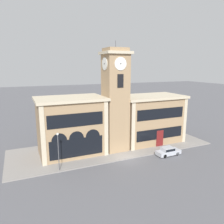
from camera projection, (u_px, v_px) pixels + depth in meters
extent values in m
plane|color=#56565B|center=(127.00, 160.00, 35.93)|extent=(300.00, 300.00, 0.00)
cube|color=gray|center=(113.00, 147.00, 41.36)|extent=(37.13, 12.14, 0.15)
cube|color=#9E7F5B|center=(115.00, 104.00, 38.52)|extent=(3.87, 3.87, 17.06)
cube|color=beige|center=(116.00, 53.00, 36.72)|extent=(4.57, 4.57, 0.45)
cube|color=#9E7F5B|center=(116.00, 50.00, 36.62)|extent=(3.56, 3.56, 0.60)
cylinder|color=#4C4C51|center=(116.00, 44.00, 36.43)|extent=(0.10, 0.10, 1.20)
cylinder|color=silver|center=(121.00, 64.00, 35.31)|extent=(2.13, 0.10, 2.13)
cylinder|color=black|center=(121.00, 64.00, 35.25)|extent=(0.17, 0.04, 0.17)
cylinder|color=silver|center=(105.00, 64.00, 36.31)|extent=(0.10, 2.13, 2.13)
cylinder|color=black|center=(104.00, 64.00, 36.28)|extent=(0.04, 0.17, 0.17)
cube|color=black|center=(120.00, 81.00, 35.88)|extent=(1.08, 0.10, 2.20)
cube|color=#9E7F5B|center=(71.00, 127.00, 37.79)|extent=(10.87, 7.25, 9.51)
cube|color=beige|center=(70.00, 99.00, 36.77)|extent=(11.57, 7.95, 0.45)
cube|color=beige|center=(43.00, 137.00, 32.49)|extent=(0.70, 0.16, 9.51)
cube|color=beige|center=(106.00, 129.00, 36.48)|extent=(0.70, 0.16, 9.51)
cube|color=black|center=(76.00, 120.00, 34.08)|extent=(8.91, 0.10, 2.09)
cube|color=black|center=(77.00, 148.00, 35.01)|extent=(8.70, 0.10, 3.04)
cylinder|color=black|center=(59.00, 141.00, 33.63)|extent=(2.39, 0.06, 2.39)
cylinder|color=black|center=(77.00, 139.00, 34.69)|extent=(2.39, 0.06, 2.39)
cylinder|color=black|center=(93.00, 136.00, 35.76)|extent=(2.39, 0.06, 2.39)
cube|color=#9E7F5B|center=(150.00, 120.00, 44.15)|extent=(12.33, 7.25, 8.98)
cube|color=beige|center=(150.00, 97.00, 43.19)|extent=(13.03, 7.95, 0.45)
cube|color=beige|center=(133.00, 127.00, 38.57)|extent=(0.70, 0.16, 8.98)
cube|color=beige|center=(185.00, 121.00, 43.13)|extent=(0.70, 0.16, 8.98)
cube|color=black|center=(161.00, 114.00, 40.46)|extent=(10.11, 0.10, 1.98)
cube|color=maroon|center=(160.00, 139.00, 41.45)|extent=(1.50, 0.12, 3.23)
cube|color=black|center=(160.00, 134.00, 41.26)|extent=(10.11, 0.10, 2.01)
cube|color=#B2B7C1|center=(168.00, 152.00, 37.70)|extent=(4.33, 1.86, 0.69)
cube|color=#B2B7C1|center=(168.00, 149.00, 37.50)|extent=(2.09, 1.63, 0.57)
cube|color=black|center=(168.00, 149.00, 37.50)|extent=(2.01, 1.67, 0.43)
cylinder|color=black|center=(171.00, 151.00, 38.97)|extent=(0.65, 0.24, 0.65)
cylinder|color=black|center=(177.00, 154.00, 37.61)|extent=(0.65, 0.24, 0.65)
cylinder|color=black|center=(159.00, 153.00, 37.87)|extent=(0.65, 0.24, 0.65)
cylinder|color=black|center=(165.00, 156.00, 36.51)|extent=(0.65, 0.24, 0.65)
cylinder|color=#4C4C51|center=(59.00, 153.00, 31.46)|extent=(0.12, 0.12, 5.34)
sphere|color=silver|center=(58.00, 134.00, 30.87)|extent=(0.36, 0.36, 0.36)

